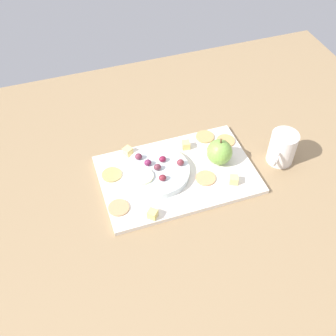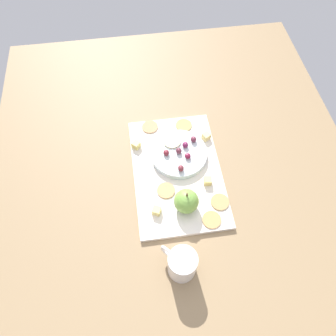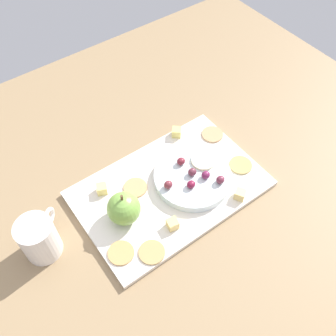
# 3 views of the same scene
# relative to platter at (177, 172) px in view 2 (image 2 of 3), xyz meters

# --- Properties ---
(table) EXTENTS (1.37, 1.10, 0.05)m
(table) POSITION_rel_platter_xyz_m (-0.03, 0.01, -0.03)
(table) COLOR #896F4D
(table) RESTS_ON ground
(platter) EXTENTS (0.40, 0.26, 0.01)m
(platter) POSITION_rel_platter_xyz_m (0.00, 0.00, 0.00)
(platter) COLOR silver
(platter) RESTS_ON table
(serving_dish) EXTENTS (0.17, 0.17, 0.02)m
(serving_dish) POSITION_rel_platter_xyz_m (0.05, -0.01, 0.02)
(serving_dish) COLOR silver
(serving_dish) RESTS_ON platter
(apple_whole) EXTENTS (0.07, 0.07, 0.07)m
(apple_whole) POSITION_rel_platter_xyz_m (-0.12, -0.01, 0.04)
(apple_whole) COLOR #73A342
(apple_whole) RESTS_ON platter
(apple_stem) EXTENTS (0.01, 0.00, 0.01)m
(apple_stem) POSITION_rel_platter_xyz_m (-0.12, -0.01, 0.08)
(apple_stem) COLOR brown
(apple_stem) RESTS_ON apple_whole
(cheese_cube_0) EXTENTS (0.03, 0.03, 0.02)m
(cheese_cube_0) POSITION_rel_platter_xyz_m (0.10, -0.11, 0.02)
(cheese_cube_0) COLOR #EDCE77
(cheese_cube_0) RESTS_ON platter
(cheese_cube_1) EXTENTS (0.03, 0.03, 0.02)m
(cheese_cube_1) POSITION_rel_platter_xyz_m (0.10, 0.11, 0.02)
(cheese_cube_1) COLOR #E1CC68
(cheese_cube_1) RESTS_ON platter
(cheese_cube_2) EXTENTS (0.03, 0.03, 0.02)m
(cheese_cube_2) POSITION_rel_platter_xyz_m (-0.12, 0.08, 0.02)
(cheese_cube_2) COLOR #ECD271
(cheese_cube_2) RESTS_ON platter
(cheese_cube_3) EXTENTS (0.02, 0.02, 0.02)m
(cheese_cube_3) POSITION_rel_platter_xyz_m (-0.05, -0.08, 0.02)
(cheese_cube_3) COLOR #EAC86F
(cheese_cube_3) RESTS_ON platter
(cracker_0) EXTENTS (0.05, 0.05, 0.00)m
(cracker_0) POSITION_rel_platter_xyz_m (0.16, -0.05, 0.01)
(cracker_0) COLOR tan
(cracker_0) RESTS_ON platter
(cracker_1) EXTENTS (0.05, 0.05, 0.00)m
(cracker_1) POSITION_rel_platter_xyz_m (-0.06, 0.04, 0.01)
(cracker_1) COLOR tan
(cracker_1) RESTS_ON platter
(cracker_2) EXTENTS (0.05, 0.05, 0.00)m
(cracker_2) POSITION_rel_platter_xyz_m (0.17, 0.06, 0.01)
(cracker_2) COLOR tan
(cracker_2) RESTS_ON platter
(cracker_3) EXTENTS (0.05, 0.05, 0.00)m
(cracker_3) POSITION_rel_platter_xyz_m (-0.17, -0.07, 0.01)
(cracker_3) COLOR tan
(cracker_3) RESTS_ON platter
(cracker_4) EXTENTS (0.05, 0.05, 0.00)m
(cracker_4) POSITION_rel_platter_xyz_m (-0.12, -0.10, 0.01)
(cracker_4) COLOR tan
(cracker_4) RESTS_ON platter
(grape_0) EXTENTS (0.02, 0.02, 0.02)m
(grape_0) POSITION_rel_platter_xyz_m (0.03, -0.04, 0.03)
(grape_0) COLOR maroon
(grape_0) RESTS_ON serving_dish
(grape_1) EXTENTS (0.02, 0.02, 0.02)m
(grape_1) POSITION_rel_platter_xyz_m (0.09, -0.06, 0.03)
(grape_1) COLOR brown
(grape_1) RESTS_ON serving_dish
(grape_2) EXTENTS (0.02, 0.02, 0.02)m
(grape_2) POSITION_rel_platter_xyz_m (0.05, 0.03, 0.03)
(grape_2) COLOR maroon
(grape_2) RESTS_ON serving_dish
(grape_3) EXTENTS (0.02, 0.02, 0.02)m
(grape_3) POSITION_rel_platter_xyz_m (0.05, -0.01, 0.03)
(grape_3) COLOR brown
(grape_3) RESTS_ON serving_dish
(grape_4) EXTENTS (0.02, 0.02, 0.02)m
(grape_4) POSITION_rel_platter_xyz_m (0.07, -0.03, 0.03)
(grape_4) COLOR #6A1F44
(grape_4) RESTS_ON serving_dish
(grape_5) EXTENTS (0.02, 0.02, 0.02)m
(grape_5) POSITION_rel_platter_xyz_m (-0.01, -0.01, 0.03)
(grape_5) COLOR maroon
(grape_5) RESTS_ON serving_dish
(apple_slice_0) EXTENTS (0.05, 0.05, 0.01)m
(apple_slice_0) POSITION_rel_platter_xyz_m (0.09, 0.00, 0.03)
(apple_slice_0) COLOR beige
(apple_slice_0) RESTS_ON serving_dish
(cup) EXTENTS (0.09, 0.08, 0.09)m
(cup) POSITION_rel_platter_xyz_m (-0.28, 0.03, 0.04)
(cup) COLOR silver
(cup) RESTS_ON table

